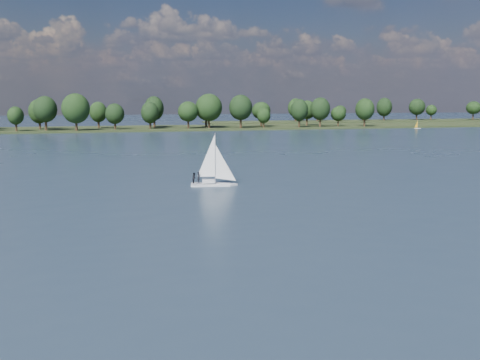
{
  "coord_description": "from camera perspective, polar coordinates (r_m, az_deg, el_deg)",
  "views": [
    {
      "loc": [
        -7.05,
        -22.93,
        12.49
      ],
      "look_at": [
        10.11,
        41.52,
        2.5
      ],
      "focal_mm": 40.0,
      "sensor_mm": 36.0,
      "label": 1
    }
  ],
  "objects": [
    {
      "name": "far_shore",
      "position": [
        235.36,
        -13.23,
        5.25
      ],
      "size": [
        660.0,
        40.0,
        1.5
      ],
      "primitive_type": "cube",
      "color": "black",
      "rests_on": "ground"
    },
    {
      "name": "ground",
      "position": [
        123.76,
        -11.58,
        2.55
      ],
      "size": [
        700.0,
        700.0,
        0.0
      ],
      "primitive_type": "plane",
      "color": "#233342",
      "rests_on": "ground"
    },
    {
      "name": "sailboat",
      "position": [
        78.26,
        -3.13,
        1.01
      ],
      "size": [
        6.43,
        2.9,
        8.18
      ],
      "rotation": [
        0.0,
        0.0,
        -0.19
      ],
      "color": "silver",
      "rests_on": "ground"
    },
    {
      "name": "treeline",
      "position": [
        231.29,
        -13.74,
        7.19
      ],
      "size": [
        563.43,
        74.41,
        18.55
      ],
      "color": "black",
      "rests_on": "ground"
    },
    {
      "name": "far_shore_back",
      "position": [
        328.8,
        15.73,
        6.02
      ],
      "size": [
        220.0,
        30.0,
        1.4
      ],
      "primitive_type": "cube",
      "color": "black",
      "rests_on": "ground"
    },
    {
      "name": "dinghy_orange",
      "position": [
        250.94,
        18.42,
        5.46
      ],
      "size": [
        2.77,
        1.28,
        4.3
      ],
      "rotation": [
        0.0,
        0.0,
        -0.08
      ],
      "color": "silver",
      "rests_on": "ground"
    }
  ]
}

